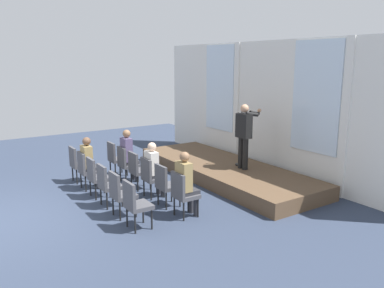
% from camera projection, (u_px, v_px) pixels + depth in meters
% --- Properties ---
extents(ground_plane, '(17.59, 17.59, 0.00)m').
position_uv_depth(ground_plane, '(6.00, 221.00, 7.64)').
color(ground_plane, '#2D384C').
extents(rear_partition, '(9.43, 0.14, 3.64)m').
position_uv_depth(rear_partition, '(262.00, 106.00, 10.86)').
color(rear_partition, silver).
rests_on(rear_partition, ground).
extents(stage_platform, '(5.83, 2.01, 0.36)m').
position_uv_depth(stage_platform, '(224.00, 171.00, 10.54)').
color(stage_platform, brown).
rests_on(stage_platform, ground).
extents(speaker, '(0.51, 0.69, 1.68)m').
position_uv_depth(speaker, '(244.00, 132.00, 9.88)').
color(speaker, black).
rests_on(speaker, stage_platform).
extents(mic_stand, '(0.28, 0.28, 1.55)m').
position_uv_depth(mic_stand, '(241.00, 153.00, 10.35)').
color(mic_stand, black).
rests_on(mic_stand, stage_platform).
extents(chair_r0_c0, '(0.46, 0.44, 0.94)m').
position_uv_depth(chair_r0_c0, '(115.00, 157.00, 10.58)').
color(chair_r0_c0, black).
rests_on(chair_r0_c0, ground).
extents(chair_r0_c1, '(0.46, 0.44, 0.94)m').
position_uv_depth(chair_r0_c1, '(126.00, 162.00, 10.02)').
color(chair_r0_c1, black).
rests_on(chair_r0_c1, ground).
extents(audience_r0_c1, '(0.36, 0.39, 1.38)m').
position_uv_depth(audience_r0_c1, '(128.00, 153.00, 10.01)').
color(audience_r0_c1, '#2D2D33').
rests_on(audience_r0_c1, ground).
extents(chair_r0_c2, '(0.46, 0.44, 0.94)m').
position_uv_depth(chair_r0_c2, '(138.00, 168.00, 9.45)').
color(chair_r0_c2, black).
rests_on(chair_r0_c2, ground).
extents(chair_r0_c3, '(0.46, 0.44, 0.94)m').
position_uv_depth(chair_r0_c3, '(151.00, 175.00, 8.88)').
color(chair_r0_c3, black).
rests_on(chair_r0_c3, ground).
extents(audience_r0_c3, '(0.36, 0.39, 1.29)m').
position_uv_depth(audience_r0_c3, '(154.00, 167.00, 8.89)').
color(audience_r0_c3, '#2D2D33').
rests_on(audience_r0_c3, ground).
extents(chair_r0_c4, '(0.46, 0.44, 0.94)m').
position_uv_depth(chair_r0_c4, '(166.00, 183.00, 8.32)').
color(chair_r0_c4, black).
rests_on(chair_r0_c4, ground).
extents(chair_r0_c5, '(0.46, 0.44, 0.94)m').
position_uv_depth(chair_r0_c5, '(183.00, 192.00, 7.75)').
color(chair_r0_c5, black).
rests_on(chair_r0_c5, ground).
extents(audience_r0_c5, '(0.36, 0.39, 1.35)m').
position_uv_depth(audience_r0_c5, '(186.00, 181.00, 7.75)').
color(audience_r0_c5, '#2D2D33').
rests_on(audience_r0_c5, ground).
extents(chair_r1_c0, '(0.46, 0.44, 0.94)m').
position_uv_depth(chair_r1_c0, '(77.00, 162.00, 10.02)').
color(chair_r1_c0, black).
rests_on(chair_r1_c0, ground).
extents(chair_r1_c1, '(0.46, 0.44, 0.94)m').
position_uv_depth(chair_r1_c1, '(86.00, 168.00, 9.45)').
color(chair_r1_c1, black).
rests_on(chair_r1_c1, ground).
extents(audience_r1_c1, '(0.36, 0.39, 1.30)m').
position_uv_depth(audience_r1_c1, '(89.00, 160.00, 9.46)').
color(audience_r1_c1, '#2D2D33').
rests_on(audience_r1_c1, ground).
extents(chair_r1_c2, '(0.46, 0.44, 0.94)m').
position_uv_depth(chair_r1_c2, '(96.00, 175.00, 8.89)').
color(chair_r1_c2, black).
rests_on(chair_r1_c2, ground).
extents(chair_r1_c3, '(0.46, 0.44, 0.94)m').
position_uv_depth(chair_r1_c3, '(107.00, 183.00, 8.32)').
color(chair_r1_c3, black).
rests_on(chair_r1_c3, ground).
extents(chair_r1_c4, '(0.46, 0.44, 0.94)m').
position_uv_depth(chair_r1_c4, '(120.00, 192.00, 7.76)').
color(chair_r1_c4, black).
rests_on(chair_r1_c4, ground).
extents(chair_r1_c5, '(0.46, 0.44, 0.94)m').
position_uv_depth(chair_r1_c5, '(135.00, 202.00, 7.19)').
color(chair_r1_c5, black).
rests_on(chair_r1_c5, ground).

